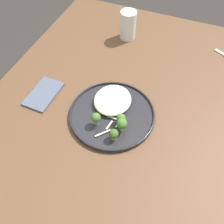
{
  "coord_description": "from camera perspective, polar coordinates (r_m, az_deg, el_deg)",
  "views": [
    {
      "loc": [
        -0.44,
        -0.15,
        1.43
      ],
      "look_at": [
        0.03,
        0.04,
        0.76
      ],
      "focal_mm": 40.06,
      "sensor_mm": 36.0,
      "label": 1
    }
  ],
  "objects": [
    {
      "name": "seared_scallop_tilted_round",
      "position": [
        0.85,
        -2.37,
        1.61
      ],
      "size": [
        0.03,
        0.03,
        0.01
      ],
      "color": "#DBB77A",
      "rests_on": "dinner_plate"
    },
    {
      "name": "broccoli_floret_center_pile",
      "position": [
        0.77,
        0.37,
        -5.07
      ],
      "size": [
        0.03,
        0.03,
        0.04
      ],
      "color": "#89A356",
      "rests_on": "dinner_plate"
    },
    {
      "name": "folded_napkin",
      "position": [
        0.94,
        -15.33,
        4.03
      ],
      "size": [
        0.15,
        0.09,
        0.01
      ],
      "primitive_type": "cube",
      "rotation": [
        0.0,
        0.0,
        -0.03
      ],
      "color": "#4C566B",
      "rests_on": "wooden_dining_table"
    },
    {
      "name": "onion_sliver_curled_piece",
      "position": [
        0.81,
        -0.6,
        -3.0
      ],
      "size": [
        0.04,
        0.01,
        0.0
      ],
      "primitive_type": "cube",
      "rotation": [
        0.0,
        0.0,
        6.12
      ],
      "color": "silver",
      "rests_on": "dinner_plate"
    },
    {
      "name": "seared_scallop_right_edge",
      "position": [
        0.89,
        0.92,
        4.36
      ],
      "size": [
        0.03,
        0.03,
        0.02
      ],
      "color": "beige",
      "rests_on": "dinner_plate"
    },
    {
      "name": "water_glass",
      "position": [
        1.14,
        3.65,
        18.83
      ],
      "size": [
        0.07,
        0.07,
        0.12
      ],
      "color": "silver",
      "rests_on": "wooden_dining_table"
    },
    {
      "name": "onion_sliver_long_sliver",
      "position": [
        0.82,
        2.04,
        -2.53
      ],
      "size": [
        0.04,
        0.02,
        0.0
      ],
      "primitive_type": "cube",
      "rotation": [
        0.0,
        0.0,
        5.89
      ],
      "color": "silver",
      "rests_on": "dinner_plate"
    },
    {
      "name": "onion_sliver_pale_crescent",
      "position": [
        0.8,
        -2.13,
        -4.85
      ],
      "size": [
        0.04,
        0.04,
        0.0
      ],
      "primitive_type": "cube",
      "rotation": [
        0.0,
        0.0,
        5.57
      ],
      "color": "silver",
      "rests_on": "dinner_plate"
    },
    {
      "name": "broccoli_floret_small_sprig",
      "position": [
        0.78,
        2.25,
        -2.73
      ],
      "size": [
        0.03,
        0.03,
        0.05
      ],
      "color": "#89A356",
      "rests_on": "dinner_plate"
    },
    {
      "name": "dinner_plate",
      "position": [
        0.85,
        0.0,
        -0.47
      ],
      "size": [
        0.29,
        0.29,
        0.02
      ],
      "color": "#232328",
      "rests_on": "wooden_dining_table"
    },
    {
      "name": "seared_scallop_half_hidden",
      "position": [
        0.87,
        -0.06,
        3.24
      ],
      "size": [
        0.03,
        0.03,
        0.01
      ],
      "color": "#DBB77A",
      "rests_on": "dinner_plate"
    },
    {
      "name": "broccoli_floret_near_rim",
      "position": [
        0.79,
        -3.68,
        -1.36
      ],
      "size": [
        0.03,
        0.03,
        0.05
      ],
      "color": "#7A994C",
      "rests_on": "dinner_plate"
    },
    {
      "name": "seared_scallop_large_seared",
      "position": [
        0.88,
        -1.82,
        4.03
      ],
      "size": [
        0.02,
        0.02,
        0.01
      ],
      "color": "beige",
      "rests_on": "dinner_plate"
    },
    {
      "name": "onion_sliver_short_strip",
      "position": [
        0.83,
        0.05,
        -1.32
      ],
      "size": [
        0.01,
        0.04,
        0.0
      ],
      "primitive_type": "cube",
      "rotation": [
        0.0,
        0.0,
        4.7
      ],
      "color": "silver",
      "rests_on": "dinner_plate"
    },
    {
      "name": "seared_scallop_tiny_bay",
      "position": [
        0.84,
        -1.27,
        0.62
      ],
      "size": [
        0.03,
        0.03,
        0.02
      ],
      "color": "#DBB77A",
      "rests_on": "dinner_plate"
    },
    {
      "name": "broccoli_floret_left_leaning",
      "position": [
        0.8,
        1.8,
        -1.42
      ],
      "size": [
        0.03,
        0.03,
        0.04
      ],
      "color": "#89A356",
      "rests_on": "dinner_plate"
    },
    {
      "name": "wooden_dining_table",
      "position": [
        0.89,
        1.68,
        -6.23
      ],
      "size": [
        1.4,
        1.0,
        0.74
      ],
      "color": "brown",
      "rests_on": "ground"
    },
    {
      "name": "ground",
      "position": [
        1.5,
        1.06,
        -19.33
      ],
      "size": [
        6.0,
        6.0,
        0.0
      ],
      "primitive_type": "plane",
      "color": "#2D2B28"
    },
    {
      "name": "noodle_bed",
      "position": [
        0.86,
        0.14,
        2.78
      ],
      "size": [
        0.14,
        0.13,
        0.03
      ],
      "color": "beige",
      "rests_on": "dinner_plate"
    }
  ]
}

